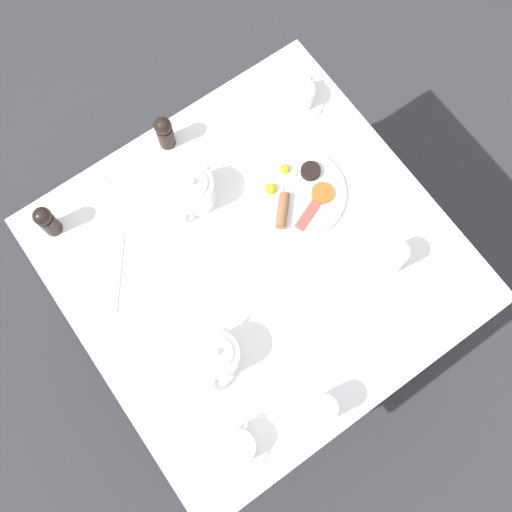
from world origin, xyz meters
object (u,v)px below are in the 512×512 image
water_glass_tall (322,410)px  spoon_for_tea (115,194)px  teapot_far (194,191)px  teacup_with_saucer_left (299,96)px  teapot_near (218,356)px  salt_grinder (165,132)px  breakfast_plate (295,193)px  teacup_with_saucer_right (238,446)px  knife_by_plate (118,272)px  pepper_grinder (47,221)px  water_glass_short (392,257)px  fork_by_plate (393,334)px

water_glass_tall → spoon_for_tea: size_ratio=0.66×
teapot_far → spoon_for_tea: (0.14, 0.17, -0.05)m
teapot_far → teacup_with_saucer_left: size_ratio=1.31×
teapot_near → salt_grinder: size_ratio=1.37×
teapot_near → salt_grinder: teapot_near is taller
water_glass_tall → salt_grinder: 0.83m
teapot_near → teapot_far: (0.39, -0.19, 0.00)m
teacup_with_saucer_left → water_glass_tall: size_ratio=1.34×
breakfast_plate → teapot_far: teapot_far is taller
teacup_with_saucer_right → spoon_for_tea: (0.73, -0.10, -0.03)m
knife_by_plate → spoon_for_tea: same height
teacup_with_saucer_right → water_glass_tall: (-0.05, -0.21, 0.03)m
teacup_with_saucer_left → pepper_grinder: 0.76m
teapot_near → pepper_grinder: size_ratio=1.37×
teacup_with_saucer_right → salt_grinder: (0.78, -0.30, 0.03)m
teapot_far → knife_by_plate: (-0.06, 0.28, -0.05)m
teapot_far → teacup_with_saucer_right: bearing=-139.4°
teacup_with_saucer_left → pepper_grinder: size_ratio=1.19×
pepper_grinder → knife_by_plate: bearing=-159.5°
teapot_far → salt_grinder: size_ratio=1.57×
water_glass_short → teapot_near: bearing=84.3°
teapot_far → teacup_with_saucer_left: bearing=-14.0°
breakfast_plate → water_glass_tall: size_ratio=2.54×
water_glass_short → spoon_for_tea: 0.76m
salt_grinder → fork_by_plate: size_ratio=0.69×
teapot_near → water_glass_short: (-0.05, -0.51, -0.00)m
water_glass_tall → pepper_grinder: 0.84m
breakfast_plate → spoon_for_tea: (0.28, 0.40, -0.01)m
breakfast_plate → pepper_grinder: 0.66m
pepper_grinder → fork_by_plate: 0.93m
breakfast_plate → water_glass_tall: (-0.49, 0.29, 0.04)m
teapot_near → water_glass_tall: teapot_near is taller
teapot_far → spoon_for_tea: 0.22m
water_glass_short → knife_by_plate: 0.71m
water_glass_tall → knife_by_plate: (0.58, 0.22, -0.05)m
teacup_with_saucer_left → pepper_grinder: (0.07, 0.76, 0.03)m
salt_grinder → spoon_for_tea: bearing=103.2°
teapot_near → teacup_with_saucer_right: 0.22m
teacup_with_saucer_left → teacup_with_saucer_right: 0.95m
teapot_near → water_glass_tall: bearing=-101.7°
teapot_far → water_glass_short: bearing=-79.6°
teacup_with_saucer_left → salt_grinder: bearing=74.1°
teacup_with_saucer_right → water_glass_tall: 0.22m
teapot_far → knife_by_plate: teapot_far is taller
teacup_with_saucer_left → fork_by_plate: bearing=163.4°
teacup_with_saucer_right → salt_grinder: size_ratio=1.19×
teacup_with_saucer_right → knife_by_plate: size_ratio=0.79×
teacup_with_saucer_right → water_glass_tall: size_ratio=1.34×
breakfast_plate → teacup_with_saucer_left: 0.28m
teacup_with_saucer_right → pepper_grinder: (0.74, 0.08, 0.03)m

